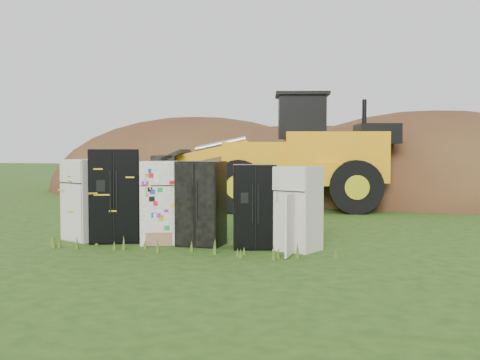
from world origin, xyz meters
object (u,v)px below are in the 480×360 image
object	(u,v)px
fridge_sticker	(159,203)
fridge_dark_mid	(201,203)
fridge_black_right	(254,206)
wheel_loader	(272,152)
fridge_leftmost	(86,200)
fridge_black_side	(115,196)
fridge_open_door	(298,209)

from	to	relation	value
fridge_sticker	fridge_dark_mid	distance (m)	0.92
fridge_black_right	wheel_loader	distance (m)	7.82
fridge_black_right	wheel_loader	world-z (taller)	wheel_loader
fridge_leftmost	fridge_dark_mid	xyz separation A→B (m)	(2.65, 0.02, -0.01)
fridge_black_side	wheel_loader	xyz separation A→B (m)	(1.71, 7.65, 0.91)
fridge_black_side	fridge_open_door	distance (m)	3.99
fridge_sticker	fridge_black_right	bearing A→B (deg)	-21.03
fridge_leftmost	fridge_sticker	world-z (taller)	fridge_leftmost
fridge_sticker	fridge_dark_mid	world-z (taller)	fridge_dark_mid
fridge_open_door	wheel_loader	world-z (taller)	wheel_loader
fridge_leftmost	fridge_dark_mid	bearing A→B (deg)	24.04
fridge_leftmost	fridge_open_door	size ratio (longest dim) A/B	1.07
fridge_black_side	fridge_sticker	distance (m)	1.04
fridge_sticker	fridge_dark_mid	size ratio (longest dim) A/B	1.00
fridge_dark_mid	fridge_open_door	bearing A→B (deg)	-1.54
fridge_sticker	fridge_black_right	xyz separation A→B (m)	(2.05, 0.03, -0.03)
fridge_leftmost	fridge_dark_mid	size ratio (longest dim) A/B	1.01
wheel_loader	fridge_dark_mid	bearing A→B (deg)	-101.71
fridge_black_side	fridge_sticker	bearing A→B (deg)	-24.70
fridge_dark_mid	fridge_open_door	size ratio (longest dim) A/B	1.06
wheel_loader	fridge_open_door	bearing A→B (deg)	-87.00
fridge_leftmost	fridge_open_door	bearing A→B (deg)	22.95
fridge_black_side	fridge_dark_mid	bearing A→B (deg)	-23.33
fridge_leftmost	fridge_black_right	world-z (taller)	fridge_leftmost
fridge_black_side	wheel_loader	bearing A→B (deg)	52.88
fridge_dark_mid	fridge_open_door	distance (m)	2.04
fridge_dark_mid	fridge_black_right	size ratio (longest dim) A/B	1.04
fridge_black_side	fridge_sticker	size ratio (longest dim) A/B	1.15
fridge_black_side	fridge_dark_mid	distance (m)	1.95
fridge_open_door	fridge_black_right	bearing A→B (deg)	-162.89
fridge_dark_mid	fridge_leftmost	bearing A→B (deg)	-179.03
fridge_black_side	wheel_loader	distance (m)	7.89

